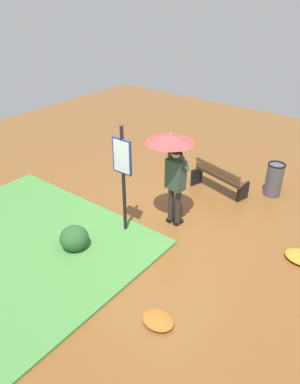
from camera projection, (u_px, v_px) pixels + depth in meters
name	position (u px, v px, depth m)	size (l,w,h in m)	color
ground_plane	(163.00, 224.00, 7.83)	(18.00, 18.00, 0.00)	brown
grass_verge	(19.00, 245.00, 7.16)	(4.80, 4.00, 0.05)	#47843D
person_with_umbrella	(173.00, 157.00, 7.14)	(0.96, 0.96, 2.04)	#2D2823
info_sign_post	(123.00, 169.00, 6.92)	(0.44, 0.07, 2.30)	black
handbag	(177.00, 206.00, 8.24)	(0.33, 0.28, 0.37)	brown
park_bench	(219.00, 178.00, 8.85)	(1.43, 0.73, 0.75)	black
trash_bin	(274.00, 179.00, 8.73)	(0.42, 0.42, 0.83)	#4C4C51
shrub_cluster	(74.00, 238.00, 7.02)	(0.61, 0.56, 0.50)	#285628
leaf_pile_near_person	(158.00, 320.00, 5.53)	(0.52, 0.42, 0.12)	#A86023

